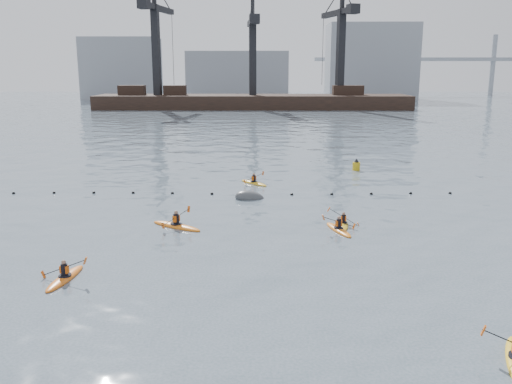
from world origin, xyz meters
TOP-DOWN VIEW (x-y plane):
  - ground at (0.00, 0.00)m, footprint 400.00×400.00m
  - float_line at (-0.50, 22.53)m, footprint 33.24×0.73m
  - barge_pier at (-0.22, 110.00)m, footprint 72.00×19.30m
  - skyline at (2.23, 150.27)m, footprint 141.00×28.00m
  - kayaker_0 at (-7.18, 5.64)m, footprint 2.24×3.31m
  - kayaker_2 at (-3.38, 13.85)m, footprint 3.44×2.58m
  - kayaker_3 at (6.67, 14.38)m, footprint 2.00×2.89m
  - kayaker_4 at (6.21, 13.19)m, footprint 2.08×3.14m
  - kayaker_5 at (1.12, 26.30)m, footprint 2.50×2.77m
  - mooring_buoy at (0.89, 21.15)m, footprint 2.61×1.75m
  - nav_buoy at (10.56, 32.33)m, footprint 0.70×0.70m

SIDE VIEW (x-z plane):
  - ground at x=0.00m, z-range 0.00..0.00m
  - mooring_buoy at x=0.89m, z-range -0.77..0.77m
  - float_line at x=-0.50m, z-range -0.09..0.15m
  - kayaker_3 at x=6.67m, z-range -0.51..0.69m
  - kayaker_4 at x=6.21m, z-range -0.48..0.67m
  - kayaker_5 at x=1.12m, z-range -0.42..0.61m
  - kayaker_0 at x=-7.18m, z-range -0.52..0.72m
  - kayaker_2 at x=-3.38m, z-range -0.48..0.71m
  - nav_buoy at x=10.56m, z-range -0.25..1.02m
  - barge_pier at x=-0.22m, z-range -12.86..16.64m
  - skyline at x=2.23m, z-range -1.75..20.25m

